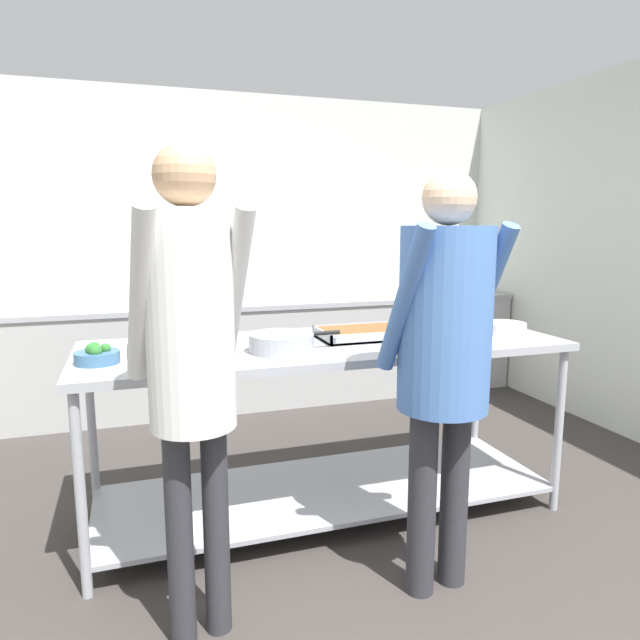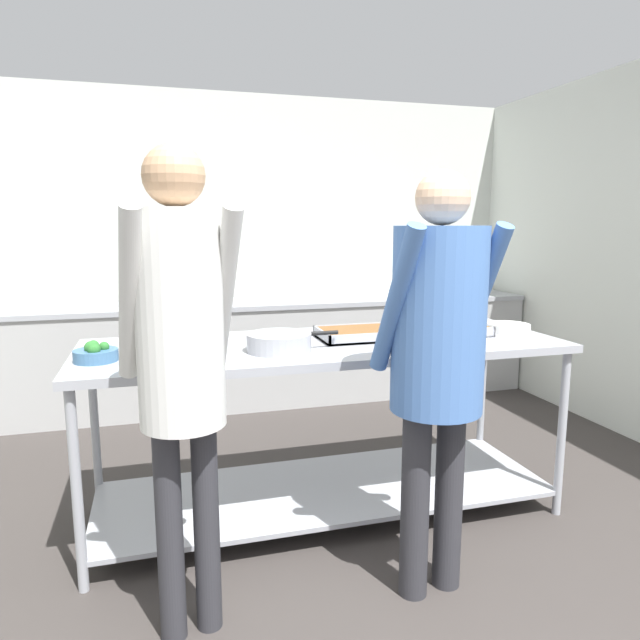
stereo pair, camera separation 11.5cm
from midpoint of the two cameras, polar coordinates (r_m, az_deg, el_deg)
The scene contains 12 objects.
wall_rear at distance 5.24m, azimuth -4.84°, elevation 7.27°, with size 4.68×0.06×2.65m.
back_counter at distance 4.99m, azimuth -3.86°, elevation -3.05°, with size 4.52×0.65×0.89m.
serving_counter at distance 3.02m, azimuth 1.63°, elevation -7.85°, with size 2.46×0.86×0.93m.
broccoli_bowl at distance 2.70m, azimuth -20.41°, elevation -3.16°, with size 0.19×0.19×0.09m.
serving_tray_roast at distance 2.89m, azimuth -13.20°, elevation -2.22°, with size 0.43×0.33×0.05m.
sauce_pan at distance 2.73m, azimuth -2.88°, elevation -2.16°, with size 0.45×0.31×0.09m.
serving_tray_greens at distance 3.05m, azimuth 5.41°, elevation -1.38°, with size 0.47×0.30×0.05m.
serving_tray_vegetables at distance 3.24m, azimuth 13.50°, elevation -0.96°, with size 0.42×0.31×0.05m.
plate_stack at distance 3.40m, azimuth 19.24°, elevation -0.76°, with size 0.24×0.24×0.05m.
guest_serving_left at distance 2.03m, azimuth -12.21°, elevation -1.93°, with size 0.44×0.40×1.80m.
guest_serving_right at distance 2.31m, azimuth 13.09°, elevation -2.14°, with size 0.49×0.38×1.74m.
water_bottle at distance 5.43m, azimuth 11.60°, elevation 3.83°, with size 0.06×0.06×0.27m.
Camera 2 is at (-0.96, -1.18, 1.53)m, focal length 32.00 mm.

